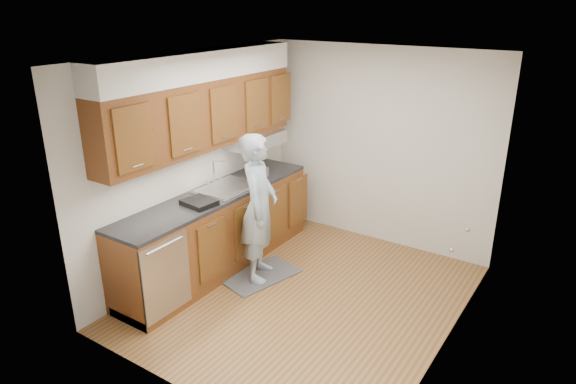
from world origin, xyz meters
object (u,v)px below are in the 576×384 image
(person, at_px, (259,198))
(soap_bottle_a, at_px, (254,167))
(dish_rack, at_px, (199,202))
(soap_bottle_b, at_px, (261,169))
(soda_can, at_px, (263,174))
(steel_can, at_px, (266,172))

(person, height_order, soap_bottle_a, person)
(soap_bottle_a, height_order, dish_rack, soap_bottle_a)
(soap_bottle_a, bearing_deg, soap_bottle_b, 76.95)
(person, xyz_separation_m, soda_can, (-0.38, 0.60, 0.04))
(soda_can, distance_m, steel_can, 0.12)
(soap_bottle_a, height_order, steel_can, soap_bottle_a)
(person, relative_size, soap_bottle_a, 6.25)
(soda_can, relative_size, dish_rack, 0.40)
(person, distance_m, soda_can, 0.71)
(soda_can, bearing_deg, soap_bottle_b, 138.74)
(soap_bottle_a, distance_m, soda_can, 0.13)
(soap_bottle_a, xyz_separation_m, dish_rack, (0.02, -1.01, -0.13))
(person, xyz_separation_m, soap_bottle_b, (-0.46, 0.66, 0.07))
(soap_bottle_a, relative_size, dish_rack, 0.90)
(soap_bottle_b, height_order, soda_can, soap_bottle_b)
(dish_rack, bearing_deg, soap_bottle_b, 97.28)
(person, distance_m, steel_can, 0.82)
(steel_can, bearing_deg, soap_bottle_a, -115.69)
(soap_bottle_a, relative_size, soap_bottle_b, 1.57)
(soap_bottle_a, distance_m, dish_rack, 1.02)
(soap_bottle_a, bearing_deg, dish_rack, -88.69)
(soap_bottle_a, bearing_deg, person, -49.58)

